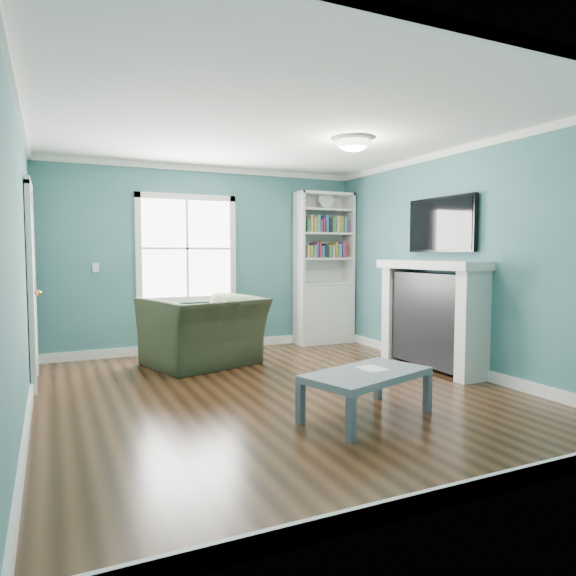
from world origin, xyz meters
name	(u,v)px	position (x,y,z in m)	size (l,w,h in m)	color
floor	(279,393)	(0.00, 0.00, 0.00)	(5.00, 5.00, 0.00)	black
room_walls	(279,233)	(0.00, 0.00, 1.58)	(5.00, 5.00, 5.00)	#316669
trim	(279,269)	(0.00, 0.00, 1.24)	(4.50, 5.00, 2.60)	white
window	(187,248)	(-0.30, 2.49, 1.45)	(1.40, 0.06, 1.50)	white
bookshelf	(324,283)	(1.77, 2.30, 0.92)	(0.90, 0.35, 2.31)	silver
fireplace	(432,316)	(2.08, 0.20, 0.64)	(0.44, 1.58, 1.30)	black
tv	(441,225)	(2.20, 0.20, 1.72)	(0.06, 1.10, 0.65)	black
door	(31,283)	(-2.22, 1.40, 1.07)	(0.12, 0.98, 2.17)	silver
ceiling_fixture	(353,143)	(0.90, 0.10, 2.55)	(0.38, 0.38, 0.15)	white
light_switch	(96,267)	(-1.50, 2.48, 1.20)	(0.08, 0.01, 0.12)	white
recliner	(204,320)	(-0.33, 1.55, 0.57)	(1.30, 0.84, 1.13)	#242D1C
coffee_table	(366,377)	(0.35, -1.01, 0.34)	(1.22, 0.90, 0.40)	#4E535E
paper_sheet	(372,368)	(0.45, -0.95, 0.40)	(0.20, 0.25, 0.00)	white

